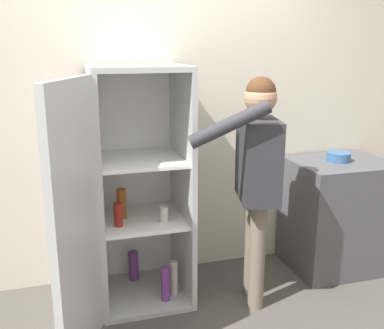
# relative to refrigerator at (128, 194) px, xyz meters

# --- Properties ---
(wall_back) EXTENTS (7.00, 0.06, 2.55)m
(wall_back) POSITION_rel_refrigerator_xyz_m (0.29, 0.45, 0.46)
(wall_back) COLOR beige
(wall_back) RESTS_ON ground_plane
(refrigerator) EXTENTS (0.91, 1.22, 1.65)m
(refrigerator) POSITION_rel_refrigerator_xyz_m (0.00, 0.00, 0.00)
(refrigerator) COLOR #B7BABC
(refrigerator) RESTS_ON ground_plane
(person) EXTENTS (0.69, 0.55, 1.58)m
(person) POSITION_rel_refrigerator_xyz_m (0.83, -0.21, 0.19)
(person) COLOR #726656
(person) RESTS_ON ground_plane
(counter) EXTENTS (0.75, 0.62, 0.89)m
(counter) POSITION_rel_refrigerator_xyz_m (1.70, 0.09, -0.37)
(counter) COLOR #4C4C51
(counter) RESTS_ON ground_plane
(bowl) EXTENTS (0.18, 0.18, 0.07)m
(bowl) POSITION_rel_refrigerator_xyz_m (1.68, 0.11, 0.12)
(bowl) COLOR #335B8E
(bowl) RESTS_ON counter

